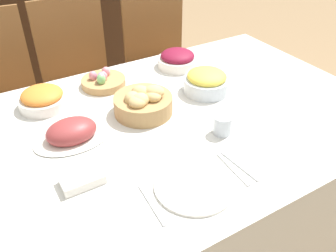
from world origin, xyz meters
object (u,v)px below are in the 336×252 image
pineapple_bowl (206,81)px  drinking_cup (222,125)px  chair_far_center (82,77)px  dinner_plate (194,185)px  fork (152,205)px  beet_salad_bowl (177,59)px  sideboard (54,37)px  spoon (239,166)px  chair_far_right (160,58)px  knife (232,169)px  carrot_bowl (43,98)px  ham_platter (72,132)px  butter_dish (82,179)px  egg_basket (103,81)px  bread_basket (143,102)px

pineapple_bowl → drinking_cup: 0.32m
chair_far_center → dinner_plate: bearing=-93.8°
fork → beet_salad_bowl: bearing=57.0°
sideboard → spoon: bearing=-88.9°
dinner_plate → spoon: 0.18m
fork → spoon: same height
chair_far_right → knife: (-0.45, -1.27, 0.20)m
fork → drinking_cup: drinking_cup is taller
sideboard → carrot_bowl: bearing=-105.6°
dinner_plate → knife: dinner_plate is taller
spoon → ham_platter: bearing=130.9°
chair_far_center → fork: 1.31m
spoon → beet_salad_bowl: bearing=69.7°
dinner_plate → butter_dish: size_ratio=1.90×
egg_basket → knife: (0.15, -0.76, -0.02)m
sideboard → bread_basket: size_ratio=5.48×
chair_far_right → bread_basket: size_ratio=4.06×
fork → pineapple_bowl: bearing=45.0°
chair_far_right → drinking_cup: size_ratio=13.11×
fork → butter_dish: (-0.14, 0.20, 0.01)m
chair_far_right → butter_dish: (-0.90, -1.08, 0.21)m
chair_far_right → dinner_plate: bearing=-108.5°
bread_basket → butter_dish: size_ratio=1.78×
bread_basket → knife: size_ratio=1.35×
sideboard → carrot_bowl: sideboard is taller
beet_salad_bowl → pineapple_bowl: bearing=-94.9°
dinner_plate → butter_dish: bearing=146.8°
chair_far_center → fork: size_ratio=5.49×
fork → drinking_cup: (0.40, 0.18, 0.03)m
chair_far_right → butter_dish: chair_far_right is taller
chair_far_right → sideboard: 1.06m
knife → drinking_cup: bearing=65.7°
chair_far_center → egg_basket: bearing=-96.8°
bread_basket → dinner_plate: bearing=-97.1°
carrot_bowl → dinner_plate: bearing=-68.8°
fork → knife: size_ratio=1.00×
chair_far_right → pineapple_bowl: chair_far_right is taller
ham_platter → dinner_plate: bearing=-60.4°
egg_basket → fork: egg_basket is taller
butter_dish → egg_basket: bearing=61.8°
chair_far_right → butter_dish: size_ratio=7.22×
egg_basket → pineapple_bowl: 0.48m
fork → spoon: (0.34, 0.00, 0.00)m
ham_platter → spoon: 0.62m
knife → spoon: size_ratio=1.00×
bread_basket → egg_basket: bread_basket is taller
pineapple_bowl → spoon: 0.52m
knife → ham_platter: bearing=136.2°
chair_far_right → sideboard: bearing=122.7°
beet_salad_bowl → carrot_bowl: 0.69m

